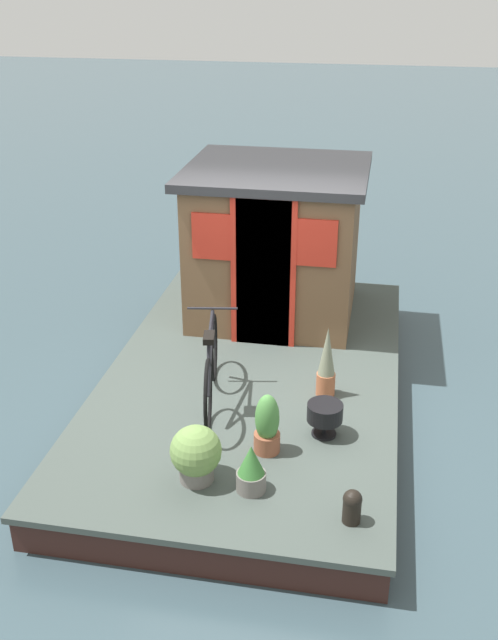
# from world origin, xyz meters

# --- Properties ---
(ground_plane) EXTENTS (60.00, 60.00, 0.00)m
(ground_plane) POSITION_xyz_m (0.00, 0.00, 0.00)
(ground_plane) COLOR #384C54
(houseboat_deck) EXTENTS (5.27, 3.05, 0.38)m
(houseboat_deck) POSITION_xyz_m (0.00, 0.00, 0.19)
(houseboat_deck) COLOR #424C47
(houseboat_deck) RESTS_ON ground_plane
(houseboat_cabin) EXTENTS (1.94, 2.09, 1.82)m
(houseboat_cabin) POSITION_xyz_m (1.52, 0.00, 1.30)
(houseboat_cabin) COLOR brown
(houseboat_cabin) RESTS_ON houseboat_deck
(bicycle) EXTENTS (1.63, 0.50, 0.84)m
(bicycle) POSITION_xyz_m (-0.66, 0.29, 0.77)
(bicycle) COLOR black
(bicycle) RESTS_ON houseboat_deck
(potted_plant_geranium) EXTENTS (0.23, 0.23, 0.57)m
(potted_plant_geranium) POSITION_xyz_m (-1.37, -0.38, 0.65)
(potted_plant_geranium) COLOR #935138
(potted_plant_geranium) RESTS_ON houseboat_deck
(potted_plant_thyme) EXTENTS (0.43, 0.43, 0.51)m
(potted_plant_thyme) POSITION_xyz_m (-1.88, 0.13, 0.65)
(potted_plant_thyme) COLOR slate
(potted_plant_thyme) RESTS_ON houseboat_deck
(potted_plant_succulent) EXTENTS (0.25, 0.25, 0.43)m
(potted_plant_succulent) POSITION_xyz_m (-1.93, -0.34, 0.59)
(potted_plant_succulent) COLOR slate
(potted_plant_succulent) RESTS_ON houseboat_deck
(potted_plant_rosemary) EXTENTS (0.19, 0.19, 0.75)m
(potted_plant_rosemary) POSITION_xyz_m (-0.33, -0.80, 0.74)
(potted_plant_rosemary) COLOR #B2603D
(potted_plant_rosemary) RESTS_ON houseboat_deck
(charcoal_grill) EXTENTS (0.33, 0.33, 0.32)m
(charcoal_grill) POSITION_xyz_m (-1.03, -0.86, 0.61)
(charcoal_grill) COLOR black
(charcoal_grill) RESTS_ON houseboat_deck
(mooring_bollard) EXTENTS (0.15, 0.15, 0.29)m
(mooring_bollard) POSITION_xyz_m (-2.17, -1.18, 0.54)
(mooring_bollard) COLOR black
(mooring_bollard) RESTS_ON houseboat_deck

